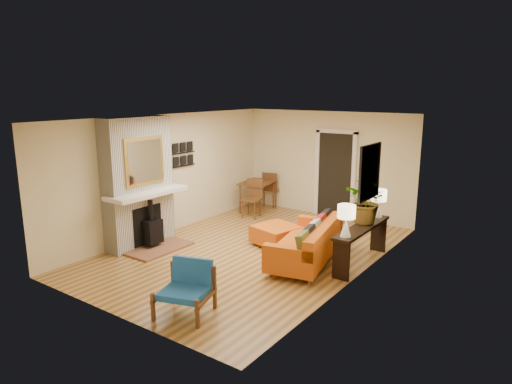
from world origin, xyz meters
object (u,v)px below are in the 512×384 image
lamp_far (378,200)px  houseplant (368,201)px  dining_table (260,188)px  console_table (362,234)px  blue_chair (187,285)px  ottoman (276,234)px  sofa (310,244)px  lamp_near (346,217)px

lamp_far → houseplant: (-0.01, -0.53, 0.08)m
dining_table → console_table: size_ratio=0.97×
blue_chair → console_table: 3.40m
ottoman → houseplant: houseplant is taller
console_table → ottoman: bearing=-179.7°
dining_table → sofa: bearing=-41.0°
lamp_near → lamp_far: 1.46m
dining_table → console_table: 4.16m
lamp_near → lamp_far: same height
ottoman → console_table: size_ratio=0.52×
sofa → ottoman: bearing=156.3°
console_table → lamp_far: 0.88m
dining_table → blue_chair: bearing=-65.6°
sofa → lamp_near: 1.10m
ottoman → console_table: console_table is taller
blue_chair → houseplant: houseplant is taller
sofa → houseplant: size_ratio=2.66×
dining_table → console_table: (3.65, -2.01, -0.04)m
lamp_far → ottoman: bearing=-157.7°
lamp_far → houseplant: bearing=-91.1°
blue_chair → sofa: bearing=79.3°
blue_chair → dining_table: 5.65m
lamp_near → console_table: bearing=90.0°
sofa → console_table: 0.95m
blue_chair → houseplant: 3.66m
sofa → ottoman: sofa is taller
ottoman → houseplant: (1.81, 0.22, 0.91)m
blue_chair → dining_table: dining_table is taller
dining_table → lamp_far: 3.89m
ottoman → houseplant: bearing=6.9°
ottoman → houseplant: size_ratio=1.16×
blue_chair → dining_table: (-2.33, 5.15, 0.21)m
blue_chair → lamp_far: (1.31, 3.87, 0.66)m
lamp_near → blue_chair: bearing=-118.5°
console_table → lamp_far: size_ratio=3.43×
dining_table → houseplant: 4.09m
lamp_near → houseplant: houseplant is taller
sofa → lamp_near: size_ratio=4.11×
console_table → lamp_near: 0.87m
dining_table → houseplant: bearing=-26.4°
houseplant → ottoman: bearing=-173.1°
lamp_far → sofa: bearing=-124.1°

